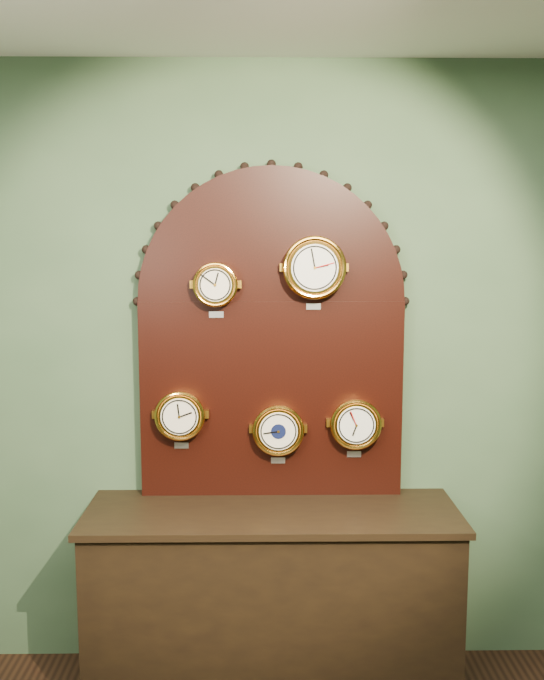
{
  "coord_description": "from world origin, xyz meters",
  "views": [
    {
      "loc": [
        -0.04,
        -0.8,
        1.99
      ],
      "look_at": [
        0.0,
        2.25,
        1.58
      ],
      "focal_mm": 38.14,
      "sensor_mm": 36.0,
      "label": 1
    }
  ],
  "objects_px": {
    "barometer": "(278,430)",
    "shop_counter": "(272,602)",
    "roman_clock": "(216,285)",
    "hygrometer": "(180,415)",
    "tide_clock": "(355,424)",
    "arabic_clock": "(314,268)",
    "display_board": "(271,324)"
  },
  "relations": [
    {
      "from": "roman_clock",
      "to": "hygrometer",
      "type": "height_order",
      "value": "roman_clock"
    },
    {
      "from": "shop_counter",
      "to": "tide_clock",
      "type": "xyz_separation_m",
      "value": [
        0.38,
        0.15,
        0.78
      ]
    },
    {
      "from": "shop_counter",
      "to": "barometer",
      "type": "bearing_deg",
      "value": 78.8
    },
    {
      "from": "barometer",
      "to": "shop_counter",
      "type": "bearing_deg",
      "value": -101.2
    },
    {
      "from": "shop_counter",
      "to": "hygrometer",
      "type": "relative_size",
      "value": 5.76
    },
    {
      "from": "hygrometer",
      "to": "tide_clock",
      "type": "height_order",
      "value": "hygrometer"
    },
    {
      "from": "shop_counter",
      "to": "barometer",
      "type": "distance_m",
      "value": 0.77
    },
    {
      "from": "hygrometer",
      "to": "display_board",
      "type": "bearing_deg",
      "value": 9.15
    },
    {
      "from": "shop_counter",
      "to": "roman_clock",
      "type": "bearing_deg",
      "value": 148.07
    },
    {
      "from": "arabic_clock",
      "to": "tide_clock",
      "type": "bearing_deg",
      "value": 0.33
    },
    {
      "from": "hygrometer",
      "to": "shop_counter",
      "type": "bearing_deg",
      "value": -20.36
    },
    {
      "from": "roman_clock",
      "to": "barometer",
      "type": "relative_size",
      "value": 0.87
    },
    {
      "from": "arabic_clock",
      "to": "tide_clock",
      "type": "distance_m",
      "value": 0.73
    },
    {
      "from": "arabic_clock",
      "to": "barometer",
      "type": "relative_size",
      "value": 1.15
    },
    {
      "from": "roman_clock",
      "to": "hygrometer",
      "type": "relative_size",
      "value": 0.9
    },
    {
      "from": "shop_counter",
      "to": "roman_clock",
      "type": "xyz_separation_m",
      "value": [
        -0.25,
        0.15,
        1.41
      ]
    },
    {
      "from": "display_board",
      "to": "hygrometer",
      "type": "bearing_deg",
      "value": -170.85
    },
    {
      "from": "roman_clock",
      "to": "hygrometer",
      "type": "xyz_separation_m",
      "value": [
        -0.17,
        -0.0,
        -0.59
      ]
    },
    {
      "from": "hygrometer",
      "to": "tide_clock",
      "type": "xyz_separation_m",
      "value": [
        0.79,
        -0.0,
        -0.04
      ]
    },
    {
      "from": "shop_counter",
      "to": "arabic_clock",
      "type": "relative_size",
      "value": 4.88
    },
    {
      "from": "hygrometer",
      "to": "tide_clock",
      "type": "bearing_deg",
      "value": -0.01
    },
    {
      "from": "arabic_clock",
      "to": "hygrometer",
      "type": "distance_m",
      "value": 0.9
    },
    {
      "from": "display_board",
      "to": "arabic_clock",
      "type": "height_order",
      "value": "display_board"
    },
    {
      "from": "arabic_clock",
      "to": "hygrometer",
      "type": "height_order",
      "value": "arabic_clock"
    },
    {
      "from": "shop_counter",
      "to": "hygrometer",
      "type": "xyz_separation_m",
      "value": [
        -0.41,
        0.15,
        0.82
      ]
    },
    {
      "from": "barometer",
      "to": "tide_clock",
      "type": "relative_size",
      "value": 1.01
    },
    {
      "from": "shop_counter",
      "to": "display_board",
      "type": "relative_size",
      "value": 1.05
    },
    {
      "from": "display_board",
      "to": "barometer",
      "type": "relative_size",
      "value": 5.36
    },
    {
      "from": "barometer",
      "to": "tide_clock",
      "type": "height_order",
      "value": "tide_clock"
    },
    {
      "from": "barometer",
      "to": "tide_clock",
      "type": "xyz_separation_m",
      "value": [
        0.35,
        0.0,
        0.03
      ]
    },
    {
      "from": "shop_counter",
      "to": "roman_clock",
      "type": "relative_size",
      "value": 6.43
    },
    {
      "from": "barometer",
      "to": "roman_clock",
      "type": "bearing_deg",
      "value": 179.77
    }
  ]
}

